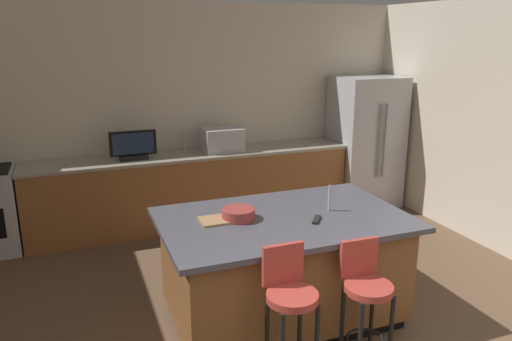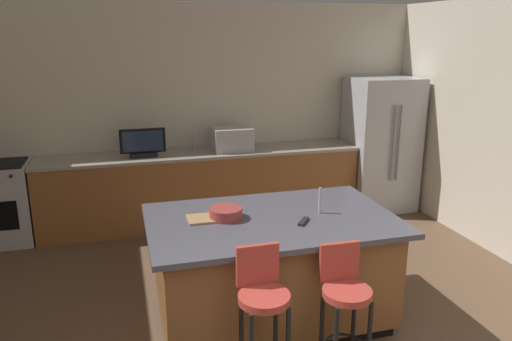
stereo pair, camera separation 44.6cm
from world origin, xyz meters
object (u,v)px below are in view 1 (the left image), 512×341
at_px(refrigerator, 365,142).
at_px(bar_stool_left, 290,307).
at_px(fruit_bowl, 238,214).
at_px(tv_remote, 316,220).
at_px(cutting_board, 223,219).
at_px(tv_monitor, 133,146).
at_px(cell_phone, 234,214).
at_px(kitchen_island, 283,267).
at_px(bar_stool_right, 365,296).
at_px(microwave, 222,140).

distance_m(refrigerator, bar_stool_left, 4.05).
xyz_separation_m(bar_stool_left, fruit_bowl, (-0.05, 0.89, 0.35)).
bearing_deg(tv_remote, refrigerator, 87.41).
height_order(bar_stool_left, cutting_board, bar_stool_left).
bearing_deg(tv_monitor, bar_stool_left, -79.71).
height_order(tv_monitor, bar_stool_left, tv_monitor).
bearing_deg(cell_phone, tv_monitor, 129.38).
xyz_separation_m(fruit_bowl, cell_phone, (0.00, 0.12, -0.04)).
distance_m(tv_remote, cutting_board, 0.74).
distance_m(fruit_bowl, tv_remote, 0.62).
height_order(bar_stool_left, cell_phone, bar_stool_left).
bearing_deg(refrigerator, fruit_bowl, -139.67).
relative_size(bar_stool_left, cell_phone, 6.74).
bearing_deg(tv_monitor, cutting_board, -79.76).
height_order(kitchen_island, tv_remote, tv_remote).
bearing_deg(tv_remote, fruit_bowl, -166.99).
xyz_separation_m(tv_monitor, bar_stool_left, (0.57, -3.13, -0.46)).
bearing_deg(bar_stool_right, bar_stool_left, -176.31).
xyz_separation_m(kitchen_island, cutting_board, (-0.48, 0.10, 0.46)).
height_order(refrigerator, cell_phone, refrigerator).
height_order(tv_monitor, bar_stool_right, tv_monitor).
distance_m(microwave, cutting_board, 2.38).
bearing_deg(bar_stool_right, tv_monitor, 111.98).
bearing_deg(kitchen_island, bar_stool_right, -70.05).
xyz_separation_m(kitchen_island, microwave, (0.22, 2.37, 0.60)).
distance_m(bar_stool_right, cell_phone, 1.23).
distance_m(microwave, fruit_bowl, 2.36).
distance_m(refrigerator, cell_phone, 3.36).
relative_size(tv_monitor, bar_stool_right, 0.56).
relative_size(tv_remote, cutting_board, 0.46).
relative_size(bar_stool_right, cutting_board, 2.56).
xyz_separation_m(bar_stool_left, cutting_board, (-0.17, 0.91, 0.31)).
height_order(kitchen_island, fruit_bowl, fruit_bowl).
xyz_separation_m(fruit_bowl, tv_remote, (0.57, -0.25, -0.03)).
relative_size(bar_stool_left, bar_stool_right, 1.07).
bearing_deg(tv_remote, bar_stool_left, -92.05).
relative_size(microwave, fruit_bowl, 1.81).
height_order(bar_stool_right, tv_remote, bar_stool_right).
xyz_separation_m(kitchen_island, tv_remote, (0.21, -0.17, 0.46)).
relative_size(bar_stool_left, fruit_bowl, 3.82).
bearing_deg(microwave, bar_stool_right, -88.82).
relative_size(tv_monitor, cell_phone, 3.54).
relative_size(kitchen_island, bar_stool_left, 1.96).
xyz_separation_m(tv_monitor, cutting_board, (0.40, -2.22, -0.15)).
xyz_separation_m(tv_monitor, cell_phone, (0.52, -2.12, -0.16)).
distance_m(microwave, bar_stool_left, 3.25).
height_order(microwave, bar_stool_left, microwave).
xyz_separation_m(kitchen_island, bar_stool_right, (0.28, -0.78, 0.10)).
bearing_deg(refrigerator, microwave, 178.16).
relative_size(refrigerator, fruit_bowl, 6.73).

